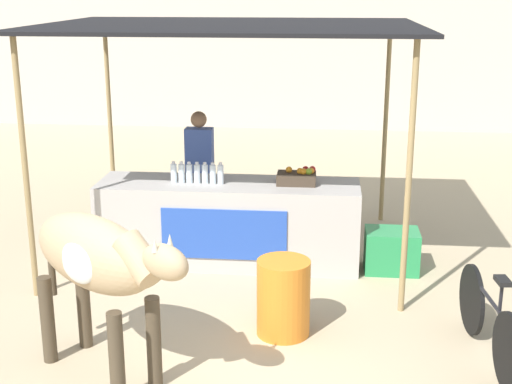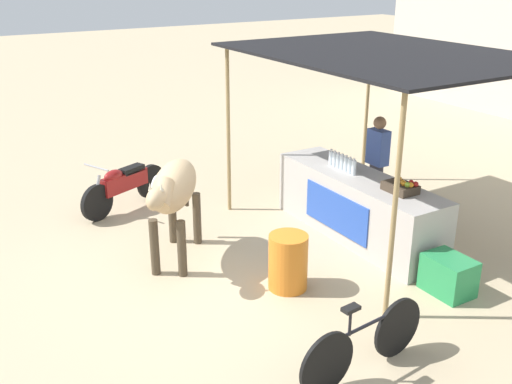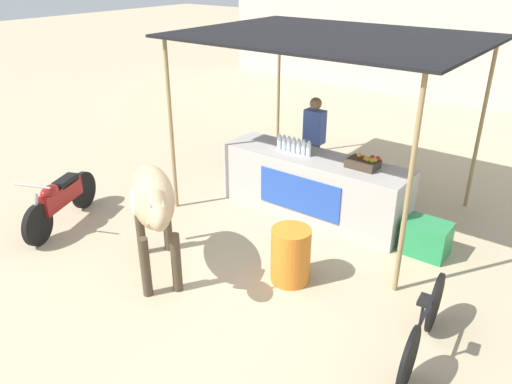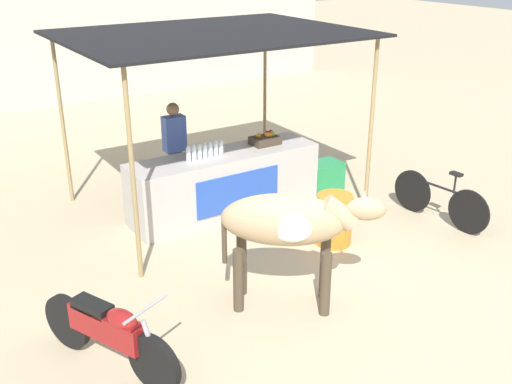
{
  "view_description": "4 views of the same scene",
  "coord_description": "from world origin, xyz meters",
  "px_view_note": "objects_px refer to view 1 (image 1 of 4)",
  "views": [
    {
      "loc": [
        1.08,
        -5.58,
        3.15
      ],
      "look_at": [
        0.41,
        1.29,
        1.13
      ],
      "focal_mm": 50.0,
      "sensor_mm": 36.0,
      "label": 1
    },
    {
      "loc": [
        6.25,
        -3.33,
        3.89
      ],
      "look_at": [
        -0.48,
        0.72,
        0.85
      ],
      "focal_mm": 42.0,
      "sensor_mm": 36.0,
      "label": 2
    },
    {
      "loc": [
        3.58,
        -3.99,
        3.7
      ],
      "look_at": [
        -0.13,
        0.9,
        0.82
      ],
      "focal_mm": 35.0,
      "sensor_mm": 36.0,
      "label": 3
    },
    {
      "loc": [
        -4.22,
        -5.26,
        3.92
      ],
      "look_at": [
        -0.19,
        1.01,
        0.79
      ],
      "focal_mm": 42.0,
      "sensor_mm": 36.0,
      "label": 4
    }
  ],
  "objects_px": {
    "fruit_crate": "(298,177)",
    "stall_counter": "(229,223)",
    "vendor_behind_counter": "(200,175)",
    "water_barrel": "(283,298)",
    "bicycle_leaning": "(489,322)",
    "cow": "(98,260)",
    "cooler_box": "(391,251)"
  },
  "relations": [
    {
      "from": "vendor_behind_counter",
      "to": "bicycle_leaning",
      "type": "xyz_separation_m",
      "value": [
        3.0,
        -2.8,
        -0.5
      ]
    },
    {
      "from": "vendor_behind_counter",
      "to": "bicycle_leaning",
      "type": "height_order",
      "value": "vendor_behind_counter"
    },
    {
      "from": "water_barrel",
      "to": "cooler_box",
      "type": "bearing_deg",
      "value": 55.44
    },
    {
      "from": "water_barrel",
      "to": "bicycle_leaning",
      "type": "relative_size",
      "value": 0.44
    },
    {
      "from": "vendor_behind_counter",
      "to": "cooler_box",
      "type": "height_order",
      "value": "vendor_behind_counter"
    },
    {
      "from": "stall_counter",
      "to": "bicycle_leaning",
      "type": "height_order",
      "value": "stall_counter"
    },
    {
      "from": "stall_counter",
      "to": "vendor_behind_counter",
      "type": "xyz_separation_m",
      "value": [
        -0.46,
        0.75,
        0.37
      ]
    },
    {
      "from": "water_barrel",
      "to": "bicycle_leaning",
      "type": "xyz_separation_m",
      "value": [
        1.79,
        -0.3,
        -0.01
      ]
    },
    {
      "from": "fruit_crate",
      "to": "vendor_behind_counter",
      "type": "height_order",
      "value": "vendor_behind_counter"
    },
    {
      "from": "cow",
      "to": "bicycle_leaning",
      "type": "relative_size",
      "value": 1.01
    },
    {
      "from": "stall_counter",
      "to": "cow",
      "type": "xyz_separation_m",
      "value": [
        -0.69,
        -2.64,
        0.55
      ]
    },
    {
      "from": "cooler_box",
      "to": "water_barrel",
      "type": "relative_size",
      "value": 0.83
    },
    {
      "from": "stall_counter",
      "to": "water_barrel",
      "type": "distance_m",
      "value": 1.89
    },
    {
      "from": "fruit_crate",
      "to": "water_barrel",
      "type": "distance_m",
      "value": 1.92
    },
    {
      "from": "stall_counter",
      "to": "cooler_box",
      "type": "bearing_deg",
      "value": -2.97
    },
    {
      "from": "fruit_crate",
      "to": "bicycle_leaning",
      "type": "xyz_separation_m",
      "value": [
        1.74,
        -2.1,
        -0.68
      ]
    },
    {
      "from": "vendor_behind_counter",
      "to": "cooler_box",
      "type": "bearing_deg",
      "value": -20.0
    },
    {
      "from": "vendor_behind_counter",
      "to": "water_barrel",
      "type": "xyz_separation_m",
      "value": [
        1.2,
        -2.49,
        -0.49
      ]
    },
    {
      "from": "vendor_behind_counter",
      "to": "cooler_box",
      "type": "xyz_separation_m",
      "value": [
        2.34,
        -0.85,
        -0.61
      ]
    },
    {
      "from": "fruit_crate",
      "to": "cooler_box",
      "type": "bearing_deg",
      "value": -8.16
    },
    {
      "from": "water_barrel",
      "to": "stall_counter",
      "type": "bearing_deg",
      "value": 113.14
    },
    {
      "from": "vendor_behind_counter",
      "to": "water_barrel",
      "type": "bearing_deg",
      "value": -64.19
    },
    {
      "from": "cooler_box",
      "to": "vendor_behind_counter",
      "type": "bearing_deg",
      "value": 160.0
    },
    {
      "from": "fruit_crate",
      "to": "water_barrel",
      "type": "relative_size",
      "value": 0.61
    },
    {
      "from": "stall_counter",
      "to": "cow",
      "type": "bearing_deg",
      "value": -104.57
    },
    {
      "from": "fruit_crate",
      "to": "stall_counter",
      "type": "bearing_deg",
      "value": -175.77
    },
    {
      "from": "stall_counter",
      "to": "cooler_box",
      "type": "height_order",
      "value": "stall_counter"
    },
    {
      "from": "fruit_crate",
      "to": "vendor_behind_counter",
      "type": "xyz_separation_m",
      "value": [
        -1.25,
        0.69,
        -0.18
      ]
    },
    {
      "from": "stall_counter",
      "to": "water_barrel",
      "type": "xyz_separation_m",
      "value": [
        0.74,
        -1.74,
        -0.12
      ]
    },
    {
      "from": "bicycle_leaning",
      "to": "cooler_box",
      "type": "bearing_deg",
      "value": 108.74
    },
    {
      "from": "cooler_box",
      "to": "bicycle_leaning",
      "type": "xyz_separation_m",
      "value": [
        0.66,
        -1.95,
        0.11
      ]
    },
    {
      "from": "stall_counter",
      "to": "cooler_box",
      "type": "distance_m",
      "value": 1.89
    }
  ]
}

